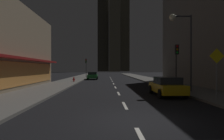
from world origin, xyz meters
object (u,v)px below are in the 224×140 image
Objects in this scene: car_parked_far at (93,76)px; traffic_light_far_left at (86,64)px; traffic_light_near_right at (177,57)px; car_parked_near at (167,86)px; pedestrian_crossing_sign at (217,70)px; street_lamp_right at (181,34)px; fire_hydrant_far_left at (74,79)px.

car_parked_far is 1.01× the size of traffic_light_far_left.
traffic_light_near_right is 1.00× the size of traffic_light_far_left.
traffic_light_near_right reaches higher than car_parked_far.
car_parked_near is 1.34× the size of pedestrian_crossing_sign.
car_parked_far is 0.64× the size of street_lamp_right.
traffic_light_near_right is 28.06m from traffic_light_far_left.
car_parked_far is 27.38m from pedestrian_crossing_sign.
car_parked_near is 4.35m from traffic_light_near_right.
street_lamp_right is (-0.12, -1.43, 1.87)m from traffic_light_near_right.
car_parked_far is at bearing 113.21° from street_lamp_right.
car_parked_far is 1.34× the size of pedestrian_crossing_sign.
street_lamp_right reaches higher than car_parked_far.
fire_hydrant_far_left is 16.48m from traffic_light_near_right.
traffic_light_far_left reaches higher than fire_hydrant_far_left.
fire_hydrant_far_left is at bearing 130.91° from street_lamp_right.
fire_hydrant_far_left is 21.27m from pedestrian_crossing_sign.
car_parked_near is 23.68m from car_parked_far.
car_parked_far is (-7.20, 22.56, 0.00)m from car_parked_near.
car_parked_near is 0.64× the size of street_lamp_right.
traffic_light_far_left is at bearing 109.10° from pedestrian_crossing_sign.
car_parked_near is at bearing -72.30° from car_parked_far.
street_lamp_right is 2.09× the size of pedestrian_crossing_sign.
car_parked_far is at bearing 109.66° from pedestrian_crossing_sign.
street_lamp_right reaches higher than fire_hydrant_far_left.
car_parked_near is 1.01× the size of traffic_light_far_left.
fire_hydrant_far_left is at bearing 122.99° from car_parked_near.
traffic_light_near_right is 6.36m from pedestrian_crossing_sign.
traffic_light_far_left is 0.64× the size of street_lamp_right.
traffic_light_far_left is 29.40m from street_lamp_right.
car_parked_near is 1.01× the size of traffic_light_near_right.
fire_hydrant_far_left is 0.16× the size of traffic_light_near_right.
car_parked_near is 17.45m from fire_hydrant_far_left.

